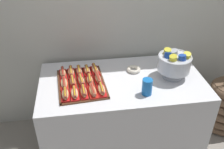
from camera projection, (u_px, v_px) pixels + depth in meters
The scene contains 22 objects.
ground_plane at pixel (121, 138), 2.70m from camera, with size 10.00×10.00×0.00m, color gray.
back_wall at pixel (114, 4), 2.40m from camera, with size 6.00×0.10×2.60m, color beige.
buffet_table at pixel (121, 110), 2.48m from camera, with size 1.49×0.81×0.76m.
serving_tray at pixel (82, 84), 2.23m from camera, with size 0.44×0.55×0.01m.
hot_dog_0 at pixel (65, 94), 2.05m from camera, with size 0.07×0.16×0.06m.
hot_dog_1 at pixel (75, 93), 2.06m from camera, with size 0.08×0.17×0.06m.
hot_dog_2 at pixel (84, 92), 2.07m from camera, with size 0.07×0.17×0.06m.
hot_dog_3 at pixel (93, 91), 2.09m from camera, with size 0.09×0.19×0.06m.
hot_dog_4 at pixel (102, 90), 2.10m from camera, with size 0.08×0.18×0.06m.
hot_dog_5 at pixel (64, 83), 2.18m from camera, with size 0.08×0.18×0.06m.
hot_dog_6 at pixel (73, 82), 2.19m from camera, with size 0.07×0.17×0.06m.
hot_dog_7 at pixel (81, 81), 2.21m from camera, with size 0.08×0.18×0.06m.
hot_dog_8 at pixel (90, 80), 2.22m from camera, with size 0.06×0.15×0.06m.
hot_dog_9 at pixel (98, 79), 2.24m from camera, with size 0.07×0.18×0.06m.
hot_dog_10 at pixel (63, 73), 2.32m from camera, with size 0.07×0.18×0.06m.
hot_dog_11 at pixel (71, 72), 2.33m from camera, with size 0.07×0.18×0.06m.
hot_dog_12 at pixel (79, 71), 2.34m from camera, with size 0.07×0.16×0.06m.
hot_dog_13 at pixel (87, 71), 2.36m from camera, with size 0.07×0.16×0.06m.
hot_dog_14 at pixel (95, 70), 2.37m from camera, with size 0.09×0.18×0.06m.
punch_bowl at pixel (174, 62), 2.25m from camera, with size 0.30×0.30×0.27m.
cup_stack at pixel (147, 87), 2.07m from camera, with size 0.09×0.09×0.14m.
donut at pixel (134, 69), 2.41m from camera, with size 0.13×0.13×0.03m.
Camera 1 is at (-0.37, -1.86, 2.04)m, focal length 40.41 mm.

